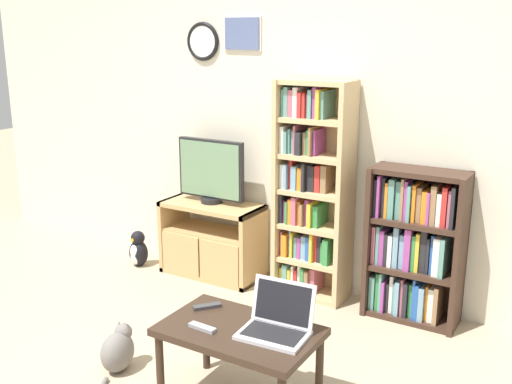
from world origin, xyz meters
TOP-DOWN VIEW (x-y plane):
  - wall_back at (-0.01, 2.07)m, footprint 6.97×0.09m
  - tv_stand at (-0.77, 1.80)m, footprint 0.84×0.40m
  - television at (-0.79, 1.84)m, footprint 0.61×0.18m
  - bookshelf_tall at (0.09, 1.89)m, footprint 0.56×0.30m
  - bookshelf_short at (0.89, 1.89)m, footprint 0.65×0.29m
  - coffee_table at (0.41, 0.38)m, footprint 0.83×0.51m
  - laptop at (0.61, 0.44)m, footprint 0.37×0.31m
  - remote_near_laptop at (0.25, 0.27)m, footprint 0.16×0.05m
  - remote_far_from_laptop at (0.12, 0.49)m, footprint 0.14×0.15m
  - cat at (-0.41, 0.30)m, footprint 0.23×0.45m
  - penguin_figurine at (-1.43, 1.63)m, footprint 0.17×0.15m

SIDE VIEW (x-z plane):
  - cat at x=-0.41m, z-range -0.01..0.28m
  - penguin_figurine at x=-1.43m, z-range -0.01..0.30m
  - tv_stand at x=-0.77m, z-range 0.00..0.62m
  - coffee_table at x=0.41m, z-range 0.17..0.64m
  - remote_near_laptop at x=0.25m, z-range 0.46..0.48m
  - remote_far_from_laptop at x=0.12m, z-range 0.46..0.48m
  - laptop at x=0.61m, z-range 0.40..0.66m
  - bookshelf_short at x=0.89m, z-range -0.01..1.08m
  - bookshelf_tall at x=0.09m, z-range -0.01..1.64m
  - television at x=-0.79m, z-range 0.62..1.15m
  - wall_back at x=-0.01m, z-range 0.00..2.60m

